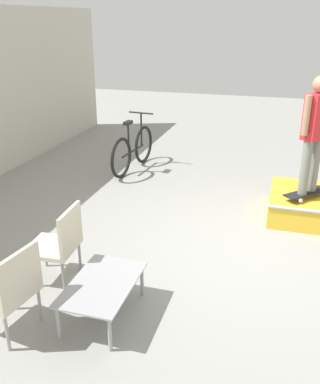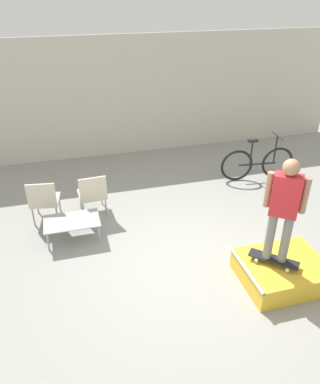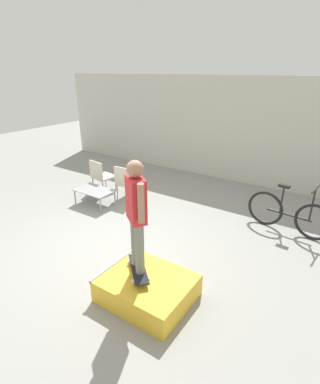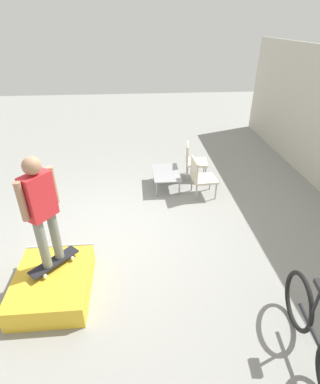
{
  "view_description": "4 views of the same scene",
  "coord_description": "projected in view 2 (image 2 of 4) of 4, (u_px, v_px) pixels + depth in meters",
  "views": [
    {
      "loc": [
        -4.84,
        -0.35,
        2.77
      ],
      "look_at": [
        -0.11,
        1.07,
        0.76
      ],
      "focal_mm": 40.0,
      "sensor_mm": 36.0,
      "label": 1
    },
    {
      "loc": [
        -1.57,
        -4.52,
        4.11
      ],
      "look_at": [
        -0.01,
        1.21,
        0.72
      ],
      "focal_mm": 35.0,
      "sensor_mm": 36.0,
      "label": 2
    },
    {
      "loc": [
        3.54,
        -3.57,
        3.15
      ],
      "look_at": [
        0.29,
        1.25,
        0.76
      ],
      "focal_mm": 28.0,
      "sensor_mm": 36.0,
      "label": 3
    },
    {
      "loc": [
        4.61,
        0.53,
        3.5
      ],
      "look_at": [
        0.13,
        0.91,
        0.88
      ],
      "focal_mm": 28.0,
      "sensor_mm": 36.0,
      "label": 4
    }
  ],
  "objects": [
    {
      "name": "skate_ramp_box",
      "position": [
        282.0,
        271.0,
        5.79
      ],
      "size": [
        1.29,
        1.05,
        0.37
      ],
      "color": "gold",
      "rests_on": "ground_plane"
    },
    {
      "name": "coffee_table",
      "position": [
        72.0,
        222.0,
        6.65
      ],
      "size": [
        0.98,
        0.61,
        0.38
      ],
      "color": "#9E9EA3",
      "rests_on": "ground_plane"
    },
    {
      "name": "patio_chair_left",
      "position": [
        44.0,
        199.0,
        7.06
      ],
      "size": [
        0.59,
        0.59,
        0.89
      ],
      "rotation": [
        0.0,
        0.0,
        3.0
      ],
      "color": "#99999E",
      "rests_on": "ground_plane"
    },
    {
      "name": "skateboard_on_ramp",
      "position": [
        274.0,
        259.0,
        5.64
      ],
      "size": [
        0.68,
        0.66,
        0.07
      ],
      "rotation": [
        0.0,
        0.0,
        -0.76
      ],
      "color": "black",
      "rests_on": "skate_ramp_box"
    },
    {
      "name": "person_skater",
      "position": [
        284.0,
        204.0,
        5.15
      ],
      "size": [
        0.48,
        0.39,
        1.64
      ],
      "rotation": [
        0.0,
        0.0,
        -0.63
      ],
      "color": "gray",
      "rests_on": "skateboard_on_ramp"
    },
    {
      "name": "bicycle",
      "position": [
        257.0,
        163.0,
        8.64
      ],
      "size": [
        1.75,
        0.52,
        1.06
      ],
      "rotation": [
        0.0,
        0.0,
        -0.1
      ],
      "color": "black",
      "rests_on": "ground_plane"
    },
    {
      "name": "house_wall_back",
      "position": [
        124.0,
        98.0,
        9.45
      ],
      "size": [
        12.0,
        0.06,
        3.0
      ],
      "color": "beige",
      "rests_on": "ground_plane"
    },
    {
      "name": "ground_plane",
      "position": [
        180.0,
        265.0,
        6.18
      ],
      "size": [
        24.0,
        24.0,
        0.0
      ],
      "primitive_type": "plane",
      "color": "gray"
    },
    {
      "name": "patio_chair_right",
      "position": [
        92.0,
        193.0,
        7.27
      ],
      "size": [
        0.55,
        0.55,
        0.89
      ],
      "rotation": [
        0.0,
        0.0,
        3.2
      ],
      "color": "#99999E",
      "rests_on": "ground_plane"
    }
  ]
}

